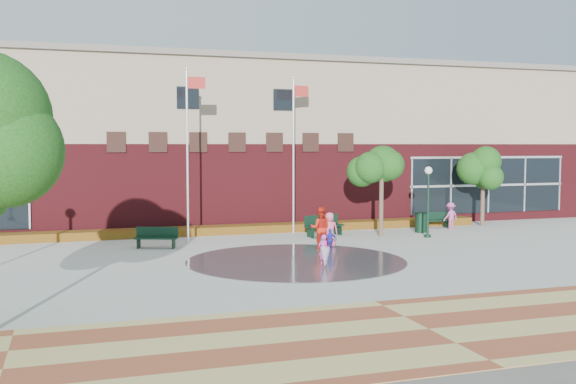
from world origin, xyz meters
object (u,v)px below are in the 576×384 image
object	(u,v)px
flagpole_left	(188,146)
flagpole_right	(294,146)
bench_left	(156,242)
child_splash	(323,250)
trash_can	(421,222)

from	to	relation	value
flagpole_left	flagpole_right	size ratio (longest dim) A/B	1.01
bench_left	child_splash	distance (m)	7.98
flagpole_left	bench_left	xyz separation A→B (m)	(-1.64, -1.28, -4.13)
bench_left	trash_can	bearing A→B (deg)	25.53
flagpole_right	bench_left	bearing A→B (deg)	-171.33
trash_can	child_splash	world-z (taller)	child_splash
flagpole_right	child_splash	bearing A→B (deg)	-115.66
flagpole_right	trash_can	world-z (taller)	flagpole_right
flagpole_left	trash_can	bearing A→B (deg)	-3.78
trash_can	child_splash	size ratio (longest dim) A/B	0.92
bench_left	trash_can	xyz separation A→B (m)	(13.43, 1.15, 0.23)
flagpole_right	trash_can	bearing A→B (deg)	-31.12
child_splash	flagpole_right	bearing A→B (deg)	-114.16
trash_can	flagpole_right	bearing A→B (deg)	162.92
bench_left	child_splash	world-z (taller)	child_splash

